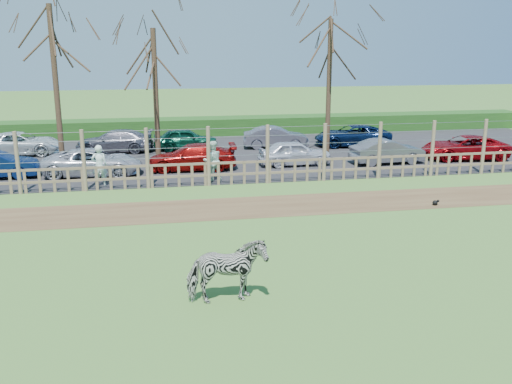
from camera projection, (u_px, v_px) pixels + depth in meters
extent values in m
plane|color=#669647|center=(237.00, 252.00, 16.33)|extent=(120.00, 120.00, 0.00)
cube|color=brown|center=(219.00, 209.00, 20.61)|extent=(34.00, 2.80, 0.01)
cube|color=#232326|center=(197.00, 156.00, 30.12)|extent=(44.00, 13.00, 0.04)
cube|color=#1E4716|center=(188.00, 127.00, 36.64)|extent=(46.00, 2.00, 1.10)
cube|color=brown|center=(209.00, 175.00, 23.82)|extent=(30.00, 0.06, 0.10)
cube|color=brown|center=(209.00, 163.00, 23.70)|extent=(30.00, 0.06, 0.10)
cylinder|color=brown|center=(18.00, 163.00, 22.32)|extent=(0.16, 0.16, 2.50)
cylinder|color=brown|center=(84.00, 161.00, 22.75)|extent=(0.16, 0.16, 2.50)
cylinder|color=brown|center=(147.00, 159.00, 23.19)|extent=(0.16, 0.16, 2.50)
cylinder|color=brown|center=(209.00, 156.00, 23.62)|extent=(0.16, 0.16, 2.50)
cylinder|color=brown|center=(268.00, 154.00, 24.05)|extent=(0.16, 0.16, 2.50)
cylinder|color=brown|center=(324.00, 152.00, 24.49)|extent=(0.16, 0.16, 2.50)
cylinder|color=brown|center=(379.00, 150.00, 24.92)|extent=(0.16, 0.16, 2.50)
cylinder|color=brown|center=(432.00, 149.00, 25.36)|extent=(0.16, 0.16, 2.50)
cylinder|color=brown|center=(484.00, 147.00, 25.79)|extent=(0.16, 0.16, 2.50)
cylinder|color=gray|center=(209.00, 156.00, 23.62)|extent=(30.00, 0.02, 0.02)
cylinder|color=gray|center=(208.00, 147.00, 23.52)|extent=(30.00, 0.02, 0.02)
cylinder|color=gray|center=(208.00, 137.00, 23.42)|extent=(30.00, 0.02, 0.02)
cylinder|color=gray|center=(208.00, 129.00, 23.33)|extent=(30.00, 0.02, 0.02)
cylinder|color=#3D2B1E|center=(56.00, 89.00, 26.13)|extent=(0.26, 0.26, 7.50)
cylinder|color=#3D2B1E|center=(156.00, 96.00, 27.99)|extent=(0.26, 0.26, 6.50)
cylinder|color=#3D2B1E|center=(329.00, 88.00, 29.97)|extent=(0.26, 0.26, 7.00)
imported|color=gray|center=(227.00, 271.00, 13.03)|extent=(1.86, 0.95, 1.53)
imported|color=silver|center=(99.00, 165.00, 23.53)|extent=(0.64, 0.43, 1.72)
imported|color=silver|center=(213.00, 161.00, 24.47)|extent=(0.98, 0.85, 1.72)
sphere|color=black|center=(435.00, 203.00, 21.01)|extent=(0.19, 0.19, 0.19)
sphere|color=black|center=(438.00, 201.00, 21.02)|extent=(0.10, 0.10, 0.10)
imported|color=#B6B7C3|center=(93.00, 162.00, 25.47)|extent=(4.45, 2.28, 1.20)
imported|color=maroon|center=(192.00, 157.00, 26.60)|extent=(4.22, 1.89, 1.20)
imported|color=silver|center=(295.00, 153.00, 27.61)|extent=(3.55, 1.48, 1.20)
imported|color=slate|center=(387.00, 151.00, 27.99)|extent=(3.72, 1.52, 1.20)
imported|color=#97070D|center=(465.00, 147.00, 29.04)|extent=(4.53, 2.50, 1.20)
imported|color=silver|center=(20.00, 143.00, 30.16)|extent=(4.38, 2.14, 1.20)
imported|color=slate|center=(114.00, 141.00, 30.89)|extent=(4.29, 2.12, 1.20)
imported|color=#0D4A34|center=(185.00, 139.00, 31.56)|extent=(3.53, 1.44, 1.20)
imported|color=#5C5A68|center=(276.00, 137.00, 32.10)|extent=(3.78, 1.73, 1.20)
imported|color=#09193B|center=(352.00, 136.00, 32.70)|extent=(4.52, 2.47, 1.20)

